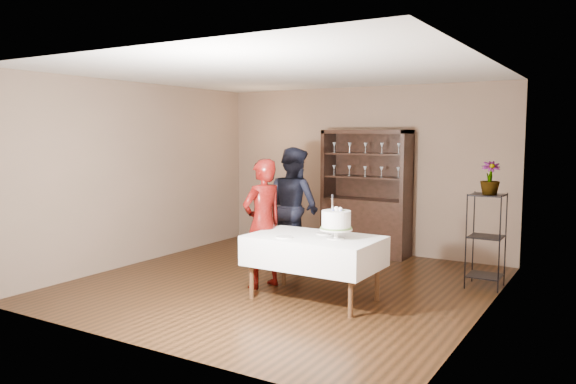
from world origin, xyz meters
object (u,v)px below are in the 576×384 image
(plant_etagere, at_px, (486,237))
(potted_plant, at_px, (490,178))
(cake, at_px, (336,221))
(cake_table, at_px, (314,251))
(woman, at_px, (263,223))
(china_hutch, at_px, (366,213))
(man, at_px, (294,207))

(plant_etagere, relative_size, potted_plant, 2.89)
(cake, relative_size, potted_plant, 1.22)
(plant_etagere, height_order, cake_table, plant_etagere)
(cake_table, relative_size, woman, 0.93)
(china_hutch, xyz_separation_m, plant_etagere, (2.08, -1.05, -0.01))
(plant_etagere, distance_m, woman, 2.82)
(cake, bearing_deg, cake_table, 176.70)
(plant_etagere, bearing_deg, woman, -149.44)
(cake_table, bearing_deg, potted_plant, 43.51)
(china_hutch, xyz_separation_m, potted_plant, (2.11, -1.08, 0.73))
(cake_table, bearing_deg, woman, 169.55)
(cake, bearing_deg, woman, 171.40)
(plant_etagere, distance_m, cake, 2.09)
(cake, height_order, potted_plant, potted_plant)
(plant_etagere, distance_m, cake_table, 2.26)
(china_hutch, bearing_deg, cake, -73.89)
(woman, relative_size, potted_plant, 3.93)
(woman, bearing_deg, potted_plant, 138.33)
(cake, distance_m, potted_plant, 2.11)
(china_hutch, relative_size, plant_etagere, 1.67)
(china_hutch, relative_size, cake, 3.93)
(china_hutch, height_order, plant_etagere, china_hutch)
(cake, bearing_deg, potted_plant, 49.41)
(cake, bearing_deg, man, 134.85)
(plant_etagere, xyz_separation_m, cake_table, (-1.61, -1.58, -0.07))
(plant_etagere, bearing_deg, cake_table, -135.40)
(china_hutch, height_order, potted_plant, china_hutch)
(china_hutch, relative_size, cake_table, 1.31)
(plant_etagere, height_order, cake, cake)
(cake_table, bearing_deg, plant_etagere, 44.60)
(plant_etagere, relative_size, cake, 2.36)
(woman, bearing_deg, man, -149.50)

